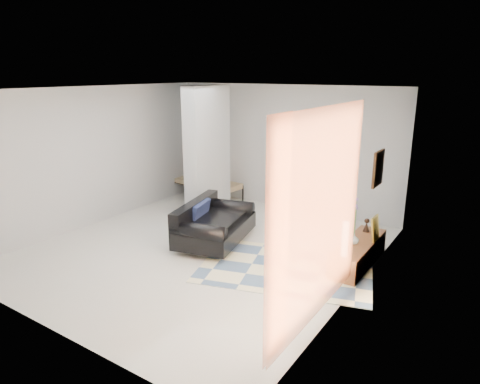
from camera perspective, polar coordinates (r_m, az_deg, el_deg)
The scene contains 17 objects.
floor at distance 7.78m, azimuth -4.88°, elevation -7.57°, with size 6.00×6.00×0.00m, color beige.
ceiling at distance 7.15m, azimuth -5.42°, elevation 13.51°, with size 6.00×6.00×0.00m, color white.
wall_back at distance 9.81m, azimuth 5.82°, elevation 5.89°, with size 6.00×6.00×0.00m, color #AFB1B3.
wall_front at distance 5.41m, azimuth -25.23°, elevation -3.85°, with size 6.00×6.00×0.00m, color #AFB1B3.
wall_left at distance 9.27m, azimuth -18.66°, elevation 4.55°, with size 6.00×6.00×0.00m, color #AFB1B3.
wall_right at distance 6.07m, azimuth 15.69°, elevation -0.86°, with size 6.00×6.00×0.00m, color #AFB1B3.
partition_column at distance 9.23m, azimuth -4.35°, elevation 5.30°, with size 0.35×1.20×2.80m, color #A4A8AB.
hallway_door at distance 10.96m, azimuth -4.13°, elevation 4.96°, with size 0.85×0.06×2.04m, color silver.
curtain at distance 5.05m, azimuth 10.80°, elevation -3.33°, with size 2.55×2.55×0.00m, color orange.
wall_art at distance 6.86m, azimuth 17.95°, elevation 3.01°, with size 0.04×0.45×0.55m, color #3A210F.
media_console at distance 7.35m, azimuth 15.49°, elevation -7.81°, with size 0.45×1.61×0.80m.
loveseat at distance 7.94m, azimuth -3.73°, elevation -4.32°, with size 1.38×1.91×0.76m.
daybed at distance 10.73m, azimuth -4.39°, elevation 1.42°, with size 1.83×0.95×0.77m.
area_rug at distance 7.06m, azimuth 6.07°, elevation -10.08°, with size 2.70×1.80×0.01m, color beige.
cylinder_lamp at distance 6.60m, azimuth 13.82°, elevation -6.09°, with size 0.10×0.10×0.54m, color silver.
bronze_figurine at distance 7.72m, azimuth 16.52°, elevation -4.26°, with size 0.12×0.12×0.24m, color black, non-canonical shape.
vase at distance 7.14m, azimuth 14.93°, elevation -6.05°, with size 0.16×0.16×0.17m, color silver.
Camera 1 is at (4.45, -5.58, 3.09)m, focal length 32.00 mm.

